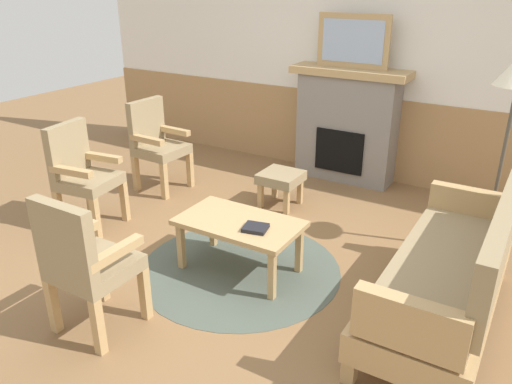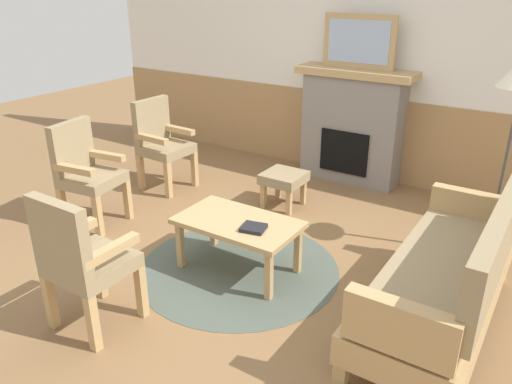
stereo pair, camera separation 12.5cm
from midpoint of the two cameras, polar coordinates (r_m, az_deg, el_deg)
name	(u,v)px [view 2 (the right image)]	position (r m, az deg, el deg)	size (l,w,h in m)	color
ground_plane	(233,268)	(4.17, -1.78, -8.58)	(14.00, 14.00, 0.00)	olive
wall_back	(366,62)	(5.93, 12.91, 14.10)	(7.20, 0.14, 2.70)	white
fireplace	(352,125)	(5.83, 11.45, 7.45)	(1.30, 0.44, 1.28)	gray
framed_picture	(359,41)	(5.66, 12.20, 16.31)	(0.80, 0.04, 0.56)	tan
couch	(447,277)	(3.57, 21.79, -8.91)	(0.70, 1.80, 0.98)	tan
coffee_table	(238,227)	(3.96, -1.13, -3.95)	(0.96, 0.56, 0.44)	tan
round_rug	(239,268)	(4.15, -1.09, -8.64)	(1.63, 1.63, 0.01)	#4C564C
book_on_table	(253,228)	(3.79, 0.65, -4.09)	(0.18, 0.16, 0.03)	black
footstool	(284,180)	(5.14, 3.86, 1.37)	(0.40, 0.40, 0.36)	tan
armchair_near_fireplace	(85,169)	(4.94, -18.07, 2.46)	(0.54, 0.54, 0.98)	tan
armchair_by_window_left	(161,140)	(5.64, -10.07, 5.80)	(0.50, 0.50, 0.98)	tan
armchair_front_left	(81,257)	(3.42, -18.19, -7.05)	(0.48, 0.48, 0.98)	tan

